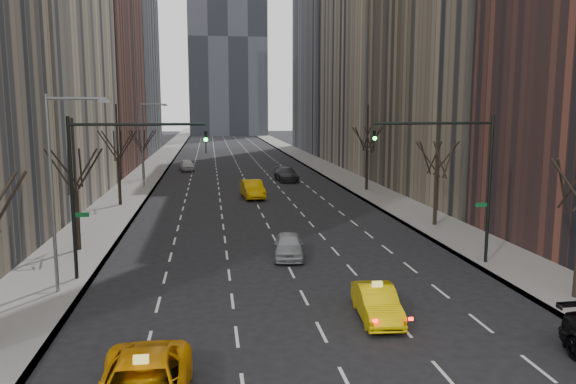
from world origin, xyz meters
name	(u,v)px	position (x,y,z in m)	size (l,w,h in m)	color
ground	(346,382)	(0.00, 0.00, 0.00)	(400.00, 400.00, 0.00)	black
sidewalk_left	(156,165)	(-12.25, 70.00, 0.07)	(4.50, 320.00, 0.15)	slate
sidewalk_right	(315,163)	(12.25, 70.00, 0.07)	(4.50, 320.00, 0.15)	slate
bld_left_far	(78,8)	(-21.50, 66.00, 22.00)	(14.00, 28.00, 44.00)	brown
bld_right_deep	(339,2)	(21.50, 95.00, 29.00)	(14.00, 30.00, 58.00)	slate
tree_lw_b	(76,191)	(-12.00, 18.00, 3.72)	(3.36, 3.50, 7.82)	black
tree_lw_c	(118,160)	(-12.00, 34.00, 4.04)	(3.36, 3.50, 8.74)	black
tree_lw_d	(143,151)	(-12.00, 52.00, 3.56)	(3.36, 3.50, 7.36)	black
tree_rw_b	(436,176)	(12.00, 22.00, 3.72)	(3.36, 3.50, 7.82)	black
tree_rw_c	(367,152)	(12.00, 40.00, 4.04)	(3.36, 3.50, 8.74)	black
traffic_mast_left	(107,171)	(-9.11, 12.00, 5.49)	(6.69, 0.39, 8.00)	black
traffic_mast_right	(461,166)	(9.11, 12.00, 5.49)	(6.69, 0.39, 8.00)	black
streetlight_near	(59,174)	(-10.84, 10.00, 5.62)	(2.83, 0.22, 9.00)	slate
streetlight_far	(145,136)	(-10.84, 45.00, 5.62)	(2.83, 0.22, 9.00)	slate
taxi_sedan	(377,303)	(2.50, 5.03, 0.68)	(1.44, 4.14, 1.36)	#E2BE04
silver_sedan_ahead	(289,246)	(0.28, 14.99, 0.70)	(1.66, 4.13, 1.41)	#919398
far_taxi	(252,189)	(-0.14, 37.02, 0.86)	(1.81, 5.19, 1.71)	#E6A704
far_suv_grey	(286,174)	(4.83, 49.30, 0.80)	(2.23, 5.49, 1.59)	#2E2D32
far_car_white	(187,165)	(-7.25, 61.87, 0.78)	(1.84, 4.58, 1.56)	silver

